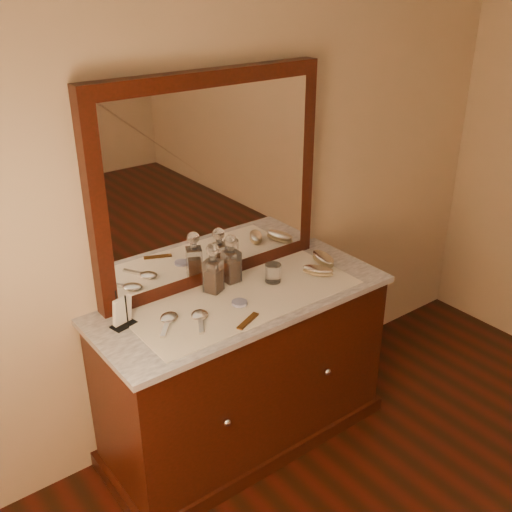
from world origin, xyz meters
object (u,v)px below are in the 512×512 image
(brush_far, at_px, (323,259))
(hand_mirror_outer, at_px, (168,319))
(pin_dish, at_px, (239,303))
(mirror_frame, at_px, (211,181))
(decanter_right, at_px, (231,264))
(napkin_rack, at_px, (122,313))
(dresser_cabinet, at_px, (244,373))
(comb, at_px, (248,321))
(decanter_left, at_px, (213,273))
(brush_near, at_px, (318,271))
(hand_mirror_inner, at_px, (200,317))

(brush_far, relative_size, hand_mirror_outer, 1.01)
(pin_dish, relative_size, hand_mirror_outer, 0.39)
(brush_far, bearing_deg, mirror_frame, 157.75)
(mirror_frame, distance_m, decanter_right, 0.41)
(napkin_rack, bearing_deg, mirror_frame, 13.68)
(mirror_frame, height_order, napkin_rack, mirror_frame)
(dresser_cabinet, bearing_deg, comb, -120.96)
(mirror_frame, distance_m, decanter_left, 0.43)
(pin_dish, xyz_separation_m, brush_far, (0.59, 0.08, 0.02))
(decanter_left, distance_m, brush_far, 0.63)
(pin_dish, xyz_separation_m, decanter_right, (0.10, 0.20, 0.09))
(decanter_right, xyz_separation_m, brush_far, (0.49, -0.13, -0.07))
(pin_dish, xyz_separation_m, napkin_rack, (-0.50, 0.16, 0.05))
(mirror_frame, relative_size, comb, 8.14)
(decanter_left, xyz_separation_m, decanter_right, (0.13, 0.03, -0.00))
(mirror_frame, xyz_separation_m, decanter_right, (0.04, -0.09, -0.40))
(pin_dish, bearing_deg, brush_near, -0.14)
(comb, distance_m, brush_near, 0.56)
(dresser_cabinet, bearing_deg, hand_mirror_outer, 177.55)
(brush_near, xyz_separation_m, hand_mirror_inner, (-0.69, 0.01, -0.01))
(comb, distance_m, napkin_rack, 0.54)
(pin_dish, distance_m, brush_near, 0.48)
(hand_mirror_outer, bearing_deg, hand_mirror_inner, -27.61)
(decanter_left, distance_m, decanter_right, 0.13)
(decanter_right, bearing_deg, mirror_frame, 114.40)
(hand_mirror_inner, bearing_deg, pin_dish, -1.28)
(brush_near, relative_size, hand_mirror_inner, 0.88)
(hand_mirror_inner, bearing_deg, mirror_frame, 47.41)
(mirror_frame, xyz_separation_m, brush_far, (0.53, -0.22, -0.47))
(decanter_left, xyz_separation_m, brush_near, (0.51, -0.17, -0.07))
(decanter_left, xyz_separation_m, brush_far, (0.62, -0.09, -0.07))
(decanter_left, relative_size, hand_mirror_outer, 1.34)
(mirror_frame, distance_m, brush_far, 0.75)
(dresser_cabinet, xyz_separation_m, brush_far, (0.53, 0.03, 0.47))
(napkin_rack, bearing_deg, brush_far, -4.32)
(brush_near, distance_m, brush_far, 0.13)
(comb, relative_size, brush_far, 0.79)
(dresser_cabinet, height_order, pin_dish, pin_dish)
(brush_far, distance_m, hand_mirror_outer, 0.92)
(dresser_cabinet, xyz_separation_m, comb, (-0.12, -0.20, 0.45))
(mirror_frame, xyz_separation_m, comb, (-0.12, -0.44, -0.49))
(brush_near, bearing_deg, comb, -165.21)
(dresser_cabinet, xyz_separation_m, brush_near, (0.43, -0.05, 0.47))
(dresser_cabinet, distance_m, hand_mirror_inner, 0.53)
(decanter_right, xyz_separation_m, brush_near, (0.38, -0.21, -0.07))
(dresser_cabinet, height_order, brush_far, brush_far)
(mirror_frame, height_order, hand_mirror_outer, mirror_frame)
(mirror_frame, relative_size, brush_far, 6.39)
(dresser_cabinet, distance_m, brush_far, 0.71)
(pin_dish, relative_size, decanter_right, 0.29)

